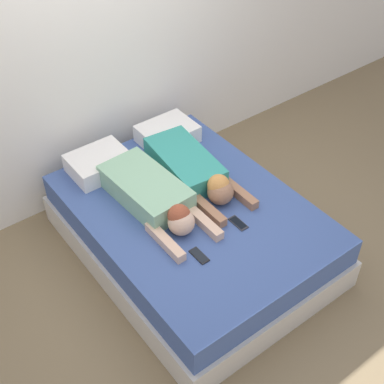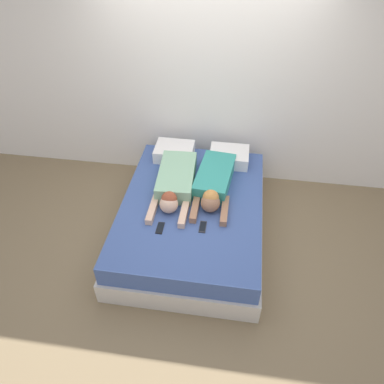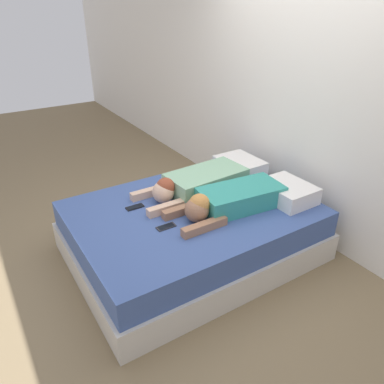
{
  "view_description": "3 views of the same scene",
  "coord_description": "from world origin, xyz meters",
  "views": [
    {
      "loc": [
        -1.78,
        -2.35,
        3.26
      ],
      "look_at": [
        0.0,
        0.0,
        0.64
      ],
      "focal_mm": 50.0,
      "sensor_mm": 36.0,
      "label": 1
    },
    {
      "loc": [
        0.43,
        -2.94,
        3.24
      ],
      "look_at": [
        0.0,
        0.0,
        0.64
      ],
      "focal_mm": 35.0,
      "sensor_mm": 36.0,
      "label": 2
    },
    {
      "loc": [
        2.39,
        -1.52,
        2.12
      ],
      "look_at": [
        0.0,
        0.0,
        0.64
      ],
      "focal_mm": 35.0,
      "sensor_mm": 36.0,
      "label": 3
    }
  ],
  "objects": [
    {
      "name": "ground_plane",
      "position": [
        0.0,
        0.0,
        0.0
      ],
      "size": [
        12.0,
        12.0,
        0.0
      ],
      "primitive_type": "plane",
      "color": "#7F6B4C"
    },
    {
      "name": "wall_back",
      "position": [
        0.0,
        1.19,
        1.3
      ],
      "size": [
        12.0,
        0.06,
        2.6
      ],
      "color": "white",
      "rests_on": "ground_plane"
    },
    {
      "name": "bed",
      "position": [
        0.0,
        0.0,
        0.24
      ],
      "size": [
        1.57,
        2.09,
        0.49
      ],
      "color": "beige",
      "rests_on": "ground_plane"
    },
    {
      "name": "pillow_head_left",
      "position": [
        -0.34,
        0.8,
        0.56
      ],
      "size": [
        0.47,
        0.37,
        0.15
      ],
      "color": "white",
      "rests_on": "bed"
    },
    {
      "name": "pillow_head_right",
      "position": [
        0.34,
        0.8,
        0.56
      ],
      "size": [
        0.47,
        0.37,
        0.15
      ],
      "color": "white",
      "rests_on": "bed"
    },
    {
      "name": "person_left",
      "position": [
        -0.22,
        0.19,
        0.58
      ],
      "size": [
        0.43,
        1.08,
        0.23
      ],
      "color": "#8CBF99",
      "rests_on": "bed"
    },
    {
      "name": "person_right",
      "position": [
        0.21,
        0.25,
        0.58
      ],
      "size": [
        0.44,
        1.07,
        0.23
      ],
      "color": "teal",
      "rests_on": "bed"
    },
    {
      "name": "cell_phone_left",
      "position": [
        -0.26,
        -0.43,
        0.49
      ],
      "size": [
        0.07,
        0.16,
        0.01
      ],
      "color": "black",
      "rests_on": "bed"
    },
    {
      "name": "cell_phone_right",
      "position": [
        0.16,
        -0.35,
        0.49
      ],
      "size": [
        0.07,
        0.16,
        0.01
      ],
      "color": "#2D2D33",
      "rests_on": "bed"
    }
  ]
}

